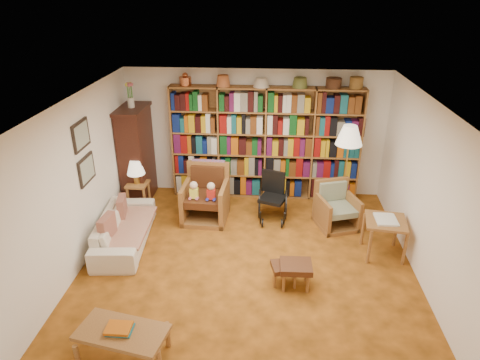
# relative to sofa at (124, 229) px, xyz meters

# --- Properties ---
(floor) EXTENTS (5.00, 5.00, 0.00)m
(floor) POSITION_rel_sofa_xyz_m (2.05, -0.39, -0.26)
(floor) COLOR #B8641C
(floor) RESTS_ON ground
(ceiling) EXTENTS (5.00, 5.00, 0.00)m
(ceiling) POSITION_rel_sofa_xyz_m (2.05, -0.39, 2.24)
(ceiling) COLOR white
(ceiling) RESTS_ON wall_back
(wall_back) EXTENTS (5.00, 0.00, 5.00)m
(wall_back) POSITION_rel_sofa_xyz_m (2.05, 2.11, 0.99)
(wall_back) COLOR white
(wall_back) RESTS_ON floor
(wall_front) EXTENTS (5.00, 0.00, 5.00)m
(wall_front) POSITION_rel_sofa_xyz_m (2.05, -2.89, 0.99)
(wall_front) COLOR white
(wall_front) RESTS_ON floor
(wall_left) EXTENTS (0.00, 5.00, 5.00)m
(wall_left) POSITION_rel_sofa_xyz_m (-0.45, -0.39, 0.99)
(wall_left) COLOR white
(wall_left) RESTS_ON floor
(wall_right) EXTENTS (0.00, 5.00, 5.00)m
(wall_right) POSITION_rel_sofa_xyz_m (4.55, -0.39, 0.99)
(wall_right) COLOR white
(wall_right) RESTS_ON floor
(bookshelf) EXTENTS (3.60, 0.30, 2.42)m
(bookshelf) POSITION_rel_sofa_xyz_m (2.25, 1.93, 0.91)
(bookshelf) COLOR #A27132
(bookshelf) RESTS_ON floor
(curio_cabinet) EXTENTS (0.50, 0.95, 2.40)m
(curio_cabinet) POSITION_rel_sofa_xyz_m (-0.20, 1.61, 0.69)
(curio_cabinet) COLOR #3E1A11
(curio_cabinet) RESTS_ON floor
(framed_pictures) EXTENTS (0.03, 0.52, 0.97)m
(framed_pictures) POSITION_rel_sofa_xyz_m (-0.43, -0.09, 1.36)
(framed_pictures) COLOR black
(framed_pictures) RESTS_ON wall_left
(sofa) EXTENTS (1.86, 0.86, 0.53)m
(sofa) POSITION_rel_sofa_xyz_m (0.00, 0.00, 0.00)
(sofa) COLOR beige
(sofa) RESTS_ON floor
(sofa_throw) EXTENTS (0.77, 1.36, 0.04)m
(sofa_throw) POSITION_rel_sofa_xyz_m (0.05, 0.00, 0.04)
(sofa_throw) COLOR beige
(sofa_throw) RESTS_ON sofa
(cushion_left) EXTENTS (0.18, 0.38, 0.37)m
(cushion_left) POSITION_rel_sofa_xyz_m (-0.13, 0.35, 0.19)
(cushion_left) COLOR maroon
(cushion_left) RESTS_ON sofa
(cushion_right) EXTENTS (0.16, 0.41, 0.40)m
(cushion_right) POSITION_rel_sofa_xyz_m (-0.13, -0.35, 0.19)
(cushion_right) COLOR maroon
(cushion_right) RESTS_ON sofa
(side_table_lamp) EXTENTS (0.40, 0.40, 0.54)m
(side_table_lamp) POSITION_rel_sofa_xyz_m (-0.10, 1.16, 0.13)
(side_table_lamp) COLOR #A27132
(side_table_lamp) RESTS_ON floor
(table_lamp) EXTENTS (0.33, 0.33, 0.45)m
(table_lamp) POSITION_rel_sofa_xyz_m (-0.10, 1.16, 0.58)
(table_lamp) COLOR #B7903A
(table_lamp) RESTS_ON side_table_lamp
(armchair_leather) EXTENTS (0.82, 0.87, 0.99)m
(armchair_leather) POSITION_rel_sofa_xyz_m (1.21, 1.00, 0.14)
(armchair_leather) COLOR #A27132
(armchair_leather) RESTS_ON floor
(armchair_sage) EXTENTS (0.84, 0.84, 0.80)m
(armchair_sage) POSITION_rel_sofa_xyz_m (3.55, 0.88, 0.04)
(armchair_sage) COLOR #A27132
(armchair_sage) RESTS_ON floor
(wheelchair) EXTENTS (0.55, 0.70, 0.88)m
(wheelchair) POSITION_rel_sofa_xyz_m (2.42, 1.02, 0.14)
(wheelchair) COLOR black
(wheelchair) RESTS_ON floor
(floor_lamp) EXTENTS (0.46, 0.46, 1.74)m
(floor_lamp) POSITION_rel_sofa_xyz_m (3.69, 1.16, 1.24)
(floor_lamp) COLOR #B7903A
(floor_lamp) RESTS_ON floor
(side_table_papers) EXTENTS (0.68, 0.68, 0.65)m
(side_table_papers) POSITION_rel_sofa_xyz_m (4.16, -0.02, 0.26)
(side_table_papers) COLOR #A27132
(side_table_papers) RESTS_ON floor
(footstool_a) EXTENTS (0.45, 0.39, 0.38)m
(footstool_a) POSITION_rel_sofa_xyz_m (2.76, -0.91, 0.04)
(footstool_a) COLOR #4E2414
(footstool_a) RESTS_ON floor
(footstool_b) EXTENTS (0.43, 0.39, 0.32)m
(footstool_b) POSITION_rel_sofa_xyz_m (2.61, -0.86, -0.00)
(footstool_b) COLOR #4E2414
(footstool_b) RESTS_ON floor
(coffee_table) EXTENTS (1.09, 0.70, 0.45)m
(coffee_table) POSITION_rel_sofa_xyz_m (0.75, -2.35, 0.09)
(coffee_table) COLOR #A27132
(coffee_table) RESTS_ON floor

